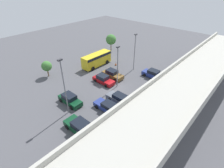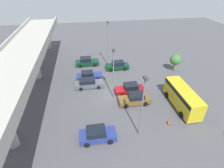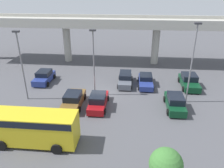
{
  "view_description": "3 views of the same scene",
  "coord_description": "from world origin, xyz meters",
  "px_view_note": "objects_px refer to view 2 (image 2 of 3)",
  "views": [
    {
      "loc": [
        21.23,
        18.29,
        18.39
      ],
      "look_at": [
        0.65,
        -0.08,
        1.04
      ],
      "focal_mm": 28.0,
      "sensor_mm": 36.0,
      "label": 1
    },
    {
      "loc": [
        -22.37,
        3.92,
        16.8
      ],
      "look_at": [
        1.14,
        -0.03,
        1.35
      ],
      "focal_mm": 28.0,
      "sensor_mm": 36.0,
      "label": 2
    },
    {
      "loc": [
        3.68,
        -23.77,
        12.48
      ],
      "look_at": [
        1.38,
        0.88,
        1.19
      ],
      "focal_mm": 35.0,
      "sensor_mm": 36.0,
      "label": 3
    }
  ],
  "objects_px": {
    "parked_car_2": "(130,89)",
    "shuttle_bus": "(183,96)",
    "parked_car_5": "(117,66)",
    "parked_car_6": "(87,62)",
    "parked_car_0": "(97,134)",
    "parked_car_4": "(89,76)",
    "parked_car_1": "(135,99)",
    "lamp_post_near_aisle": "(142,104)",
    "lamp_post_by_overpass": "(113,71)",
    "tree_front_centre": "(175,60)",
    "traffic_cone": "(169,122)",
    "parked_car_3": "(89,83)",
    "lamp_post_mid_lot": "(108,42)"
  },
  "relations": [
    {
      "from": "parked_car_2",
      "to": "shuttle_bus",
      "type": "bearing_deg",
      "value": 145.41
    },
    {
      "from": "lamp_post_near_aisle",
      "to": "lamp_post_by_overpass",
      "type": "xyz_separation_m",
      "value": [
        7.84,
        1.81,
        -0.04
      ]
    },
    {
      "from": "shuttle_bus",
      "to": "lamp_post_mid_lot",
      "type": "xyz_separation_m",
      "value": [
        14.52,
        8.65,
        3.5
      ]
    },
    {
      "from": "parked_car_2",
      "to": "tree_front_centre",
      "type": "xyz_separation_m",
      "value": [
        5.88,
        -10.53,
        1.64
      ]
    },
    {
      "from": "parked_car_0",
      "to": "parked_car_3",
      "type": "xyz_separation_m",
      "value": [
        11.31,
        0.37,
        -0.01
      ]
    },
    {
      "from": "parked_car_2",
      "to": "traffic_cone",
      "type": "height_order",
      "value": "parked_car_2"
    },
    {
      "from": "parked_car_4",
      "to": "parked_car_5",
      "type": "xyz_separation_m",
      "value": [
        2.9,
        -5.89,
        0.11
      ]
    },
    {
      "from": "lamp_post_near_aisle",
      "to": "lamp_post_mid_lot",
      "type": "height_order",
      "value": "lamp_post_mid_lot"
    },
    {
      "from": "parked_car_4",
      "to": "lamp_post_near_aisle",
      "type": "xyz_separation_m",
      "value": [
        -14.21,
        -5.24,
        4.08
      ]
    },
    {
      "from": "parked_car_2",
      "to": "shuttle_bus",
      "type": "xyz_separation_m",
      "value": [
        -4.52,
        -6.56,
        1.0
      ]
    },
    {
      "from": "lamp_post_by_overpass",
      "to": "tree_front_centre",
      "type": "distance_m",
      "value": 15.18
    },
    {
      "from": "parked_car_0",
      "to": "shuttle_bus",
      "type": "relative_size",
      "value": 0.57
    },
    {
      "from": "tree_front_centre",
      "to": "parked_car_3",
      "type": "bearing_deg",
      "value": 100.39
    },
    {
      "from": "parked_car_5",
      "to": "parked_car_6",
      "type": "xyz_separation_m",
      "value": [
        2.84,
        6.01,
        -0.01
      ]
    },
    {
      "from": "parked_car_2",
      "to": "parked_car_5",
      "type": "bearing_deg",
      "value": -87.16
    },
    {
      "from": "parked_car_4",
      "to": "lamp_post_mid_lot",
      "type": "height_order",
      "value": "lamp_post_mid_lot"
    },
    {
      "from": "shuttle_bus",
      "to": "parked_car_4",
      "type": "bearing_deg",
      "value": -127.99
    },
    {
      "from": "parked_car_0",
      "to": "shuttle_bus",
      "type": "xyz_separation_m",
      "value": [
        4.03,
        -12.67,
        0.98
      ]
    },
    {
      "from": "parked_car_1",
      "to": "parked_car_4",
      "type": "bearing_deg",
      "value": -52.58
    },
    {
      "from": "parked_car_6",
      "to": "lamp_post_mid_lot",
      "type": "xyz_separation_m",
      "value": [
        -1.26,
        -4.34,
        4.46
      ]
    },
    {
      "from": "parked_car_6",
      "to": "traffic_cone",
      "type": "xyz_separation_m",
      "value": [
        -18.94,
        -9.76,
        -0.44
      ]
    },
    {
      "from": "lamp_post_by_overpass",
      "to": "traffic_cone",
      "type": "bearing_deg",
      "value": -137.68
    },
    {
      "from": "parked_car_2",
      "to": "parked_car_6",
      "type": "height_order",
      "value": "parked_car_6"
    },
    {
      "from": "parked_car_2",
      "to": "lamp_post_near_aisle",
      "type": "distance_m",
      "value": 9.63
    },
    {
      "from": "parked_car_4",
      "to": "lamp_post_mid_lot",
      "type": "distance_m",
      "value": 7.66
    },
    {
      "from": "shuttle_bus",
      "to": "tree_front_centre",
      "type": "bearing_deg",
      "value": 159.07
    },
    {
      "from": "parked_car_0",
      "to": "parked_car_1",
      "type": "relative_size",
      "value": 0.92
    },
    {
      "from": "parked_car_3",
      "to": "lamp_post_mid_lot",
      "type": "relative_size",
      "value": 0.52
    },
    {
      "from": "parked_car_3",
      "to": "lamp_post_mid_lot",
      "type": "bearing_deg",
      "value": 58.81
    },
    {
      "from": "parked_car_4",
      "to": "parked_car_6",
      "type": "xyz_separation_m",
      "value": [
        5.74,
        0.12,
        0.1
      ]
    },
    {
      "from": "lamp_post_mid_lot",
      "to": "parked_car_6",
      "type": "bearing_deg",
      "value": 73.78
    },
    {
      "from": "shuttle_bus",
      "to": "lamp_post_by_overpass",
      "type": "distance_m",
      "value": 10.55
    },
    {
      "from": "lamp_post_near_aisle",
      "to": "tree_front_centre",
      "type": "distance_m",
      "value": 18.77
    },
    {
      "from": "parked_car_2",
      "to": "shuttle_bus",
      "type": "height_order",
      "value": "shuttle_bus"
    },
    {
      "from": "parked_car_2",
      "to": "parked_car_6",
      "type": "bearing_deg",
      "value": -60.29
    },
    {
      "from": "parked_car_0",
      "to": "parked_car_1",
      "type": "xyz_separation_m",
      "value": [
        5.79,
        -6.15,
        0.02
      ]
    },
    {
      "from": "parked_car_3",
      "to": "parked_car_2",
      "type": "bearing_deg",
      "value": -23.06
    },
    {
      "from": "parked_car_2",
      "to": "parked_car_4",
      "type": "xyz_separation_m",
      "value": [
        5.52,
        6.3,
        -0.06
      ]
    },
    {
      "from": "parked_car_4",
      "to": "tree_front_centre",
      "type": "height_order",
      "value": "tree_front_centre"
    },
    {
      "from": "parked_car_5",
      "to": "lamp_post_near_aisle",
      "type": "xyz_separation_m",
      "value": [
        -17.11,
        0.65,
        3.97
      ]
    },
    {
      "from": "shuttle_bus",
      "to": "parked_car_2",
      "type": "bearing_deg",
      "value": -124.59
    },
    {
      "from": "parked_car_6",
      "to": "shuttle_bus",
      "type": "height_order",
      "value": "shuttle_bus"
    },
    {
      "from": "parked_car_2",
      "to": "lamp_post_mid_lot",
      "type": "xyz_separation_m",
      "value": [
        10.0,
        2.09,
        4.5
      ]
    },
    {
      "from": "lamp_post_by_overpass",
      "to": "tree_front_centre",
      "type": "height_order",
      "value": "lamp_post_by_overpass"
    },
    {
      "from": "parked_car_0",
      "to": "lamp_post_by_overpass",
      "type": "height_order",
      "value": "lamp_post_by_overpass"
    },
    {
      "from": "parked_car_2",
      "to": "lamp_post_near_aisle",
      "type": "xyz_separation_m",
      "value": [
        -8.69,
        1.07,
        4.01
      ]
    },
    {
      "from": "parked_car_3",
      "to": "traffic_cone",
      "type": "bearing_deg",
      "value": -46.74
    },
    {
      "from": "parked_car_6",
      "to": "traffic_cone",
      "type": "bearing_deg",
      "value": -62.73
    },
    {
      "from": "parked_car_0",
      "to": "tree_front_centre",
      "type": "height_order",
      "value": "tree_front_centre"
    },
    {
      "from": "parked_car_5",
      "to": "lamp_post_by_overpass",
      "type": "xyz_separation_m",
      "value": [
        -9.27,
        2.46,
        3.93
      ]
    }
  ]
}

